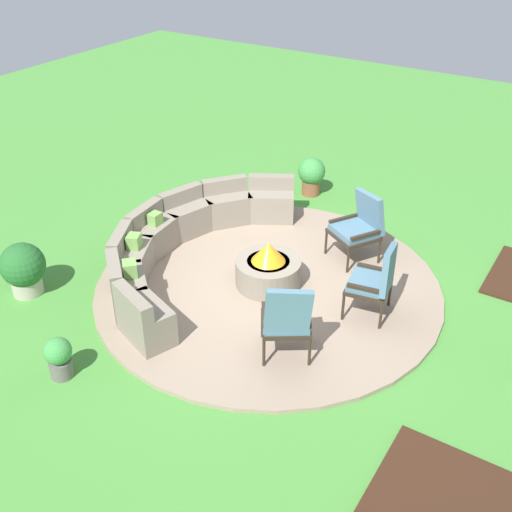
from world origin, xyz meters
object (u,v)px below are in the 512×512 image
object	(u,v)px
lounge_chair_front_right	(376,279)
lounge_chair_back_left	(359,225)
fire_pit	(268,269)
curved_stone_bench	(181,242)
potted_plant_3	(23,268)
lounge_chair_front_left	(287,318)
potted_plant_0	(59,356)
potted_plant_2	(312,174)

from	to	relation	value
lounge_chair_front_right	lounge_chair_back_left	world-z (taller)	lounge_chair_front_right
fire_pit	lounge_chair_back_left	world-z (taller)	lounge_chair_back_left
curved_stone_bench	potted_plant_3	distance (m)	2.20
fire_pit	potted_plant_3	bearing A→B (deg)	124.47
lounge_chair_front_left	lounge_chair_front_right	xyz separation A→B (m)	(1.32, -0.54, -0.01)
potted_plant_0	potted_plant_2	distance (m)	5.75
lounge_chair_front_right	potted_plant_2	distance (m)	3.69
lounge_chair_back_left	potted_plant_2	size ratio (longest dim) A/B	1.50
fire_pit	lounge_chair_back_left	bearing A→B (deg)	-29.51
lounge_chair_front_left	potted_plant_0	world-z (taller)	lounge_chair_front_left
lounge_chair_front_right	lounge_chair_front_left	bearing A→B (deg)	147.83
curved_stone_bench	lounge_chair_back_left	size ratio (longest dim) A/B	4.02
fire_pit	potted_plant_2	size ratio (longest dim) A/B	1.32
potted_plant_2	curved_stone_bench	bearing A→B (deg)	170.20
lounge_chair_front_right	lounge_chair_back_left	bearing A→B (deg)	22.92
lounge_chair_back_left	potted_plant_2	bearing A→B (deg)	-13.99
lounge_chair_front_left	lounge_chair_front_right	bearing A→B (deg)	33.80
potted_plant_2	potted_plant_3	distance (m)	5.17
curved_stone_bench	lounge_chair_back_left	world-z (taller)	lounge_chair_back_left
lounge_chair_front_left	potted_plant_3	distance (m)	3.78
lounge_chair_back_left	potted_plant_3	xyz separation A→B (m)	(-3.21, 3.50, -0.19)
potted_plant_2	potted_plant_0	bearing A→B (deg)	178.07
curved_stone_bench	potted_plant_0	size ratio (longest dim) A/B	7.88
fire_pit	potted_plant_0	size ratio (longest dim) A/B	1.72
curved_stone_bench	lounge_chair_front_left	bearing A→B (deg)	-113.58
potted_plant_0	potted_plant_2	size ratio (longest dim) A/B	0.77
fire_pit	lounge_chair_front_right	world-z (taller)	lounge_chair_front_right
potted_plant_0	lounge_chair_back_left	bearing A→B (deg)	-23.92
lounge_chair_front_right	potted_plant_3	distance (m)	4.71
lounge_chair_front_left	potted_plant_3	world-z (taller)	lounge_chair_front_left
lounge_chair_back_left	potted_plant_3	bearing A→B (deg)	73.27
fire_pit	lounge_chair_front_right	bearing A→B (deg)	-84.67
curved_stone_bench	lounge_chair_front_left	world-z (taller)	lounge_chair_front_left
fire_pit	curved_stone_bench	size ratio (longest dim) A/B	0.22
curved_stone_bench	potted_plant_0	bearing A→B (deg)	-172.77
potted_plant_2	fire_pit	bearing A→B (deg)	-163.19
curved_stone_bench	potted_plant_2	world-z (taller)	curved_stone_bench
curved_stone_bench	potted_plant_2	xyz separation A→B (m)	(3.08, -0.53, 0.03)
lounge_chair_front_left	potted_plant_3	size ratio (longest dim) A/B	1.42
lounge_chair_front_right	potted_plant_0	xyz separation A→B (m)	(-2.94, 2.59, -0.31)
fire_pit	lounge_chair_front_left	bearing A→B (deg)	-140.75
potted_plant_0	lounge_chair_front_right	bearing A→B (deg)	-41.30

